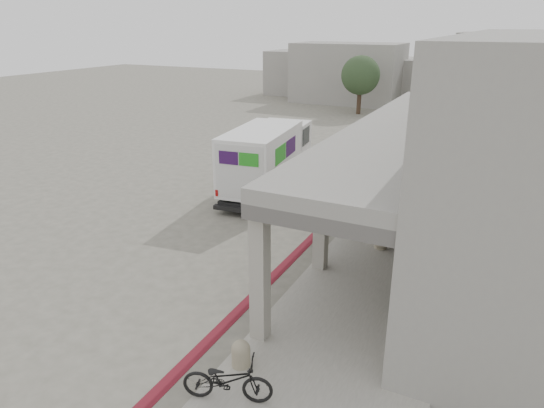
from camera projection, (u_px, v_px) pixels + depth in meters
The scene contains 13 objects.
ground at pixel (253, 263), 15.66m from camera, with size 120.00×120.00×0.00m, color #615E53.
bike_lane_stripe at pixel (306, 245), 16.92m from camera, with size 0.35×40.00×0.01m, color maroon.
sidewalk at pixel (375, 289), 13.97m from camera, with size 4.40×28.00×0.12m, color gray.
transit_building at pixel (508, 152), 15.40m from camera, with size 7.60×17.00×7.00m.
distant_backdrop at pixel (406, 74), 46.00m from camera, with size 28.00×10.00×6.50m.
tree_left at pixel (361, 75), 40.11m from camera, with size 3.20×3.20×4.80m.
tree_mid at pixel (452, 77), 38.88m from camera, with size 3.20×3.20×4.80m.
fedex_truck at pixel (268, 157), 21.73m from camera, with size 3.04×7.36×3.05m.
bench at pixel (409, 292), 13.08m from camera, with size 0.80×1.95×0.45m.
bollard_near at pixel (241, 353), 10.68m from camera, with size 0.42×0.42×0.63m.
bollard_far at pixel (381, 239), 16.30m from camera, with size 0.42×0.42×0.64m.
utility_cabinet at pixel (415, 225), 17.05m from camera, with size 0.42×0.56×0.93m, color slate.
bicycle_black at pixel (227, 380), 9.64m from camera, with size 0.64×1.83×0.96m, color black.
Camera 1 is at (6.76, -12.27, 7.27)m, focal length 32.00 mm.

